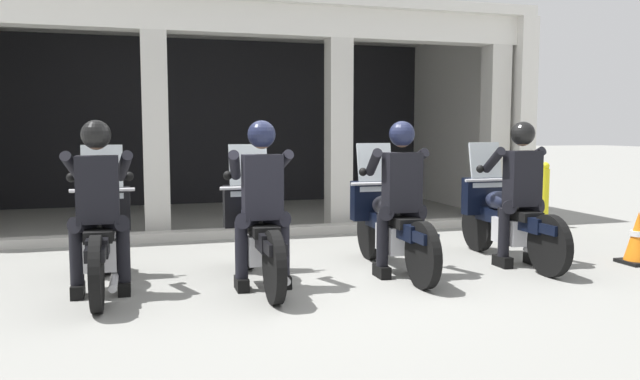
# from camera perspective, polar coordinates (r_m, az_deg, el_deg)

# --- Properties ---
(ground_plane) EXTENTS (80.00, 80.00, 0.00)m
(ground_plane) POSITION_cam_1_polar(r_m,az_deg,el_deg) (9.15, -4.58, -3.86)
(ground_plane) COLOR gray
(station_building) EXTENTS (9.20, 4.35, 3.45)m
(station_building) POSITION_cam_1_polar(r_m,az_deg,el_deg) (11.35, -8.32, 8.83)
(station_building) COLOR black
(station_building) RESTS_ON ground
(kerb_strip) EXTENTS (8.70, 0.24, 0.12)m
(kerb_strip) POSITION_cam_1_polar(r_m,az_deg,el_deg) (8.81, -5.72, -3.85)
(kerb_strip) COLOR #B7B5AD
(kerb_strip) RESTS_ON ground
(motorcycle_far_left) EXTENTS (0.62, 2.04, 1.35)m
(motorcycle_far_left) POSITION_cam_1_polar(r_m,az_deg,el_deg) (6.22, -19.40, -3.99)
(motorcycle_far_left) COLOR black
(motorcycle_far_left) RESTS_ON ground
(police_officer_far_left) EXTENTS (0.63, 0.61, 1.58)m
(police_officer_far_left) POSITION_cam_1_polar(r_m,az_deg,el_deg) (5.88, -19.70, -0.23)
(police_officer_far_left) COLOR black
(police_officer_far_left) RESTS_ON ground
(motorcycle_center_left) EXTENTS (0.62, 2.04, 1.35)m
(motorcycle_center_left) POSITION_cam_1_polar(r_m,az_deg,el_deg) (6.15, -5.82, -3.81)
(motorcycle_center_left) COLOR black
(motorcycle_center_left) RESTS_ON ground
(police_officer_center_left) EXTENTS (0.63, 0.61, 1.58)m
(police_officer_center_left) POSITION_cam_1_polar(r_m,az_deg,el_deg) (5.81, -5.37, 0.01)
(police_officer_center_left) COLOR black
(police_officer_center_left) RESTS_ON ground
(motorcycle_center_right) EXTENTS (0.62, 2.04, 1.35)m
(motorcycle_center_right) POSITION_cam_1_polar(r_m,az_deg,el_deg) (6.66, 6.40, -3.09)
(motorcycle_center_right) COLOR black
(motorcycle_center_right) RESTS_ON ground
(police_officer_center_right) EXTENTS (0.63, 0.61, 1.58)m
(police_officer_center_right) POSITION_cam_1_polar(r_m,az_deg,el_deg) (6.35, 7.42, 0.46)
(police_officer_center_right) COLOR black
(police_officer_center_right) RESTS_ON ground
(motorcycle_far_right) EXTENTS (0.62, 2.04, 1.35)m
(motorcycle_far_right) POSITION_cam_1_polar(r_m,az_deg,el_deg) (7.40, 16.61, -2.41)
(motorcycle_far_right) COLOR black
(motorcycle_far_right) RESTS_ON ground
(police_officer_far_right) EXTENTS (0.63, 0.61, 1.58)m
(police_officer_far_right) POSITION_cam_1_polar(r_m,az_deg,el_deg) (7.12, 17.93, 0.78)
(police_officer_far_right) COLOR black
(police_officer_far_right) RESTS_ON ground
(traffic_cone_flank) EXTENTS (0.34, 0.34, 0.59)m
(traffic_cone_flank) POSITION_cam_1_polar(r_m,az_deg,el_deg) (7.81, 27.15, -3.96)
(traffic_cone_flank) COLOR black
(traffic_cone_flank) RESTS_ON ground
(bollard_kerbside) EXTENTS (0.14, 0.14, 1.01)m
(bollard_kerbside) POSITION_cam_1_polar(r_m,az_deg,el_deg) (10.09, 19.89, -0.43)
(bollard_kerbside) COLOR yellow
(bollard_kerbside) RESTS_ON ground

